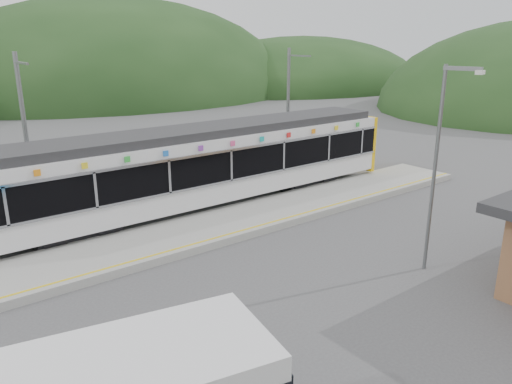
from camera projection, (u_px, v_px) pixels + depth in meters
ground at (298, 247)px, 18.70m from camera, size 120.00×120.00×0.00m
hills at (317, 187)px, 26.32m from camera, size 146.00×149.00×26.00m
platform at (245, 219)px, 21.15m from camera, size 26.00×3.20×0.30m
yellow_line at (264, 224)px, 20.12m from camera, size 26.00×0.10×0.01m
train at (203, 164)px, 22.43m from camera, size 20.44×3.01×3.74m
catenary_mast_west at (27, 138)px, 19.98m from camera, size 0.18×1.80×7.00m
catenary_mast_east at (288, 109)px, 28.20m from camera, size 0.18×1.80×7.00m
lamp_post at (440, 154)px, 15.66m from camera, size 0.38×1.19×6.73m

